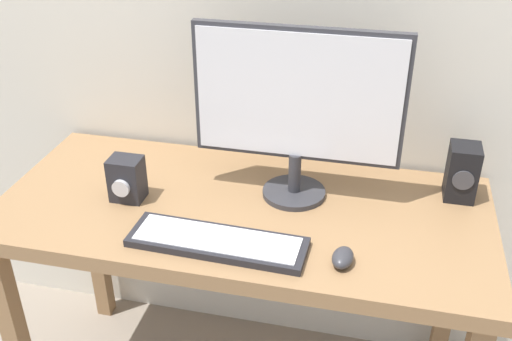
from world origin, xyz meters
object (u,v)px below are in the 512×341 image
(monitor, at_px, (298,105))
(mouse, at_px, (343,258))
(speaker_right, at_px, (462,172))
(keyboard_primary, at_px, (217,242))
(audio_controller, at_px, (127,179))
(desk, at_px, (243,231))

(monitor, height_order, mouse, monitor)
(speaker_right, bearing_deg, monitor, -169.14)
(keyboard_primary, xyz_separation_m, speaker_right, (0.62, 0.38, 0.07))
(speaker_right, height_order, audio_controller, speaker_right)
(desk, xyz_separation_m, mouse, (0.30, -0.20, 0.11))
(keyboard_primary, bearing_deg, audio_controller, 153.13)
(desk, distance_m, mouse, 0.38)
(monitor, xyz_separation_m, audio_controller, (-0.46, -0.14, -0.22))
(monitor, relative_size, mouse, 7.07)
(desk, relative_size, keyboard_primary, 3.01)
(desk, xyz_separation_m, speaker_right, (0.60, 0.19, 0.17))
(mouse, bearing_deg, desk, 153.71)
(speaker_right, bearing_deg, desk, -162.68)
(desk, height_order, audio_controller, audio_controller)
(desk, xyz_separation_m, keyboard_primary, (-0.02, -0.20, 0.10))
(monitor, height_order, speaker_right, monitor)
(mouse, xyz_separation_m, speaker_right, (0.30, 0.39, 0.06))
(desk, height_order, mouse, mouse)
(keyboard_primary, bearing_deg, speaker_right, 31.89)
(desk, height_order, keyboard_primary, keyboard_primary)
(keyboard_primary, distance_m, audio_controller, 0.36)
(speaker_right, relative_size, audio_controller, 1.27)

